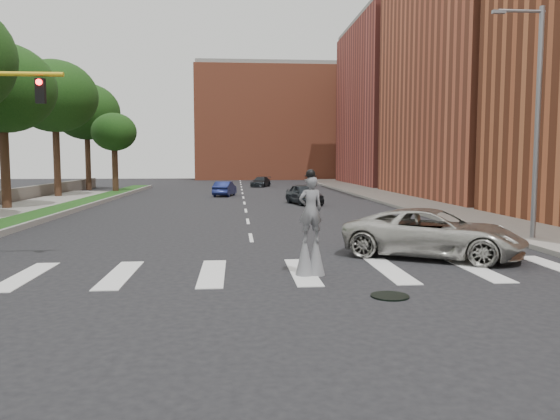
{
  "coord_description": "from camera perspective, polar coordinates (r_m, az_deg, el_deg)",
  "views": [
    {
      "loc": [
        -0.59,
        -14.34,
        3.22
      ],
      "look_at": [
        0.73,
        2.03,
        1.7
      ],
      "focal_mm": 35.0,
      "sensor_mm": 36.0,
      "label": 1
    }
  ],
  "objects": [
    {
      "name": "tree_6",
      "position": [
        54.28,
        -16.95,
        7.73
      ],
      "size": [
        4.21,
        4.21,
        7.61
      ],
      "color": "#321F14",
      "rests_on": "ground"
    },
    {
      "name": "stilt_performer",
      "position": [
        15.15,
        3.19,
        -2.42
      ],
      "size": [
        0.84,
        0.57,
        2.96
      ],
      "rotation": [
        0.0,
        0.0,
        3.3
      ],
      "color": "#321F14",
      "rests_on": "ground"
    },
    {
      "name": "building_backdrop",
      "position": [
        92.76,
        -0.52,
        8.87
      ],
      "size": [
        26.0,
        14.0,
        18.0
      ],
      "primitive_type": "cube",
      "color": "#AD5236",
      "rests_on": "ground"
    },
    {
      "name": "car_far",
      "position": [
        64.58,
        -2.03,
        2.96
      ],
      "size": [
        2.87,
        4.4,
        1.18
      ],
      "primitive_type": "imported",
      "rotation": [
        0.0,
        0.0,
        -0.32
      ],
      "color": "black",
      "rests_on": "ground"
    },
    {
      "name": "sidewalk_right",
      "position": [
        41.58,
        13.77,
        0.83
      ],
      "size": [
        5.0,
        90.0,
        0.18
      ],
      "primitive_type": "cube",
      "color": "slate",
      "rests_on": "ground"
    },
    {
      "name": "ground_plane",
      "position": [
        14.71,
        -2.2,
        -7.36
      ],
      "size": [
        160.0,
        160.0,
        0.0
      ],
      "primitive_type": "plane",
      "color": "black",
      "rests_on": "ground"
    },
    {
      "name": "tree_5",
      "position": [
        61.32,
        -19.57,
        9.62
      ],
      "size": [
        6.88,
        6.88,
        11.13
      ],
      "color": "#321F14",
      "rests_on": "ground"
    },
    {
      "name": "car_mid",
      "position": [
        48.46,
        -5.8,
        2.23
      ],
      "size": [
        2.13,
        4.14,
        1.3
      ],
      "primitive_type": "imported",
      "rotation": [
        0.0,
        0.0,
        2.94
      ],
      "color": "navy",
      "rests_on": "ground"
    },
    {
      "name": "streetlight",
      "position": [
        23.43,
        25.12,
        8.9
      ],
      "size": [
        2.05,
        0.2,
        9.0
      ],
      "color": "slate",
      "rests_on": "ground"
    },
    {
      "name": "median_curb",
      "position": [
        35.87,
        -20.53,
        0.03
      ],
      "size": [
        0.2,
        60.0,
        0.28
      ],
      "primitive_type": "cube",
      "color": "gray",
      "rests_on": "ground"
    },
    {
      "name": "building_mid",
      "position": [
        50.53,
        22.85,
        14.89
      ],
      "size": [
        16.0,
        22.0,
        24.0
      ],
      "primitive_type": "cube",
      "color": "#AD5236",
      "rests_on": "ground"
    },
    {
      "name": "tree_4",
      "position": [
        49.42,
        -22.5,
        10.9
      ],
      "size": [
        6.96,
        6.96,
        11.38
      ],
      "color": "#321F14",
      "rests_on": "ground"
    },
    {
      "name": "tree_3",
      "position": [
        38.72,
        -27.09,
        11.24
      ],
      "size": [
        6.54,
        6.54,
        10.43
      ],
      "color": "#321F14",
      "rests_on": "ground"
    },
    {
      "name": "suv_crossing",
      "position": [
        18.67,
        15.74,
        -2.35
      ],
      "size": [
        6.35,
        5.18,
        1.61
      ],
      "primitive_type": "imported",
      "rotation": [
        0.0,
        0.0,
        1.05
      ],
      "color": "#ADABA4",
      "rests_on": "ground"
    },
    {
      "name": "car_near",
      "position": [
        39.34,
        2.54,
        1.67
      ],
      "size": [
        2.67,
        4.58,
        1.47
      ],
      "primitive_type": "imported",
      "rotation": [
        0.0,
        0.0,
        0.23
      ],
      "color": "black",
      "rests_on": "ground"
    },
    {
      "name": "grass_median",
      "position": [
        36.17,
        -22.13,
        -0.01
      ],
      "size": [
        2.0,
        60.0,
        0.25
      ],
      "primitive_type": "cube",
      "color": "#143B11",
      "rests_on": "ground"
    },
    {
      "name": "manhole",
      "position": [
        13.25,
        11.41,
        -8.8
      ],
      "size": [
        0.9,
        0.9,
        0.04
      ],
      "primitive_type": "cylinder",
      "color": "black",
      "rests_on": "ground"
    },
    {
      "name": "building_far",
      "position": [
        72.3,
        13.87,
        10.53
      ],
      "size": [
        16.0,
        22.0,
        20.0
      ],
      "primitive_type": "cube",
      "color": "#A1443B",
      "rests_on": "ground"
    }
  ]
}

